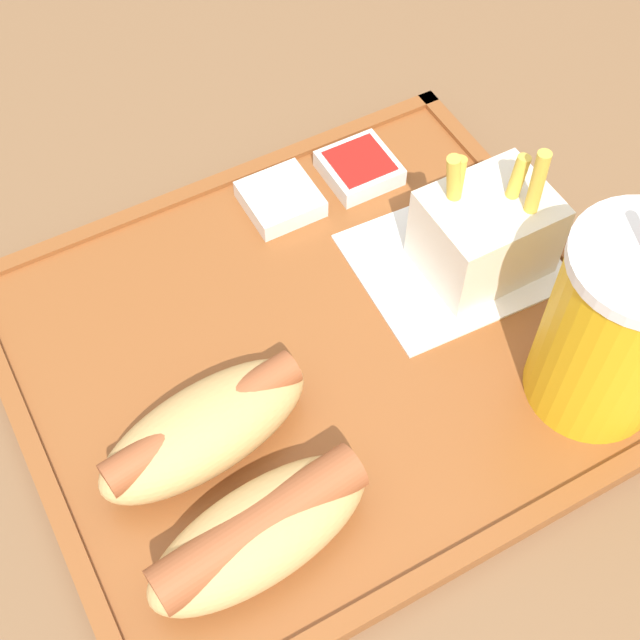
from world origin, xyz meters
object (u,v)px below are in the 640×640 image
Objects in this scene: soda_cup at (616,328)px; hot_dog_far at (260,531)px; fries_carton at (486,231)px; sauce_cup_ketchup at (359,167)px; sauce_cup_mayo at (280,198)px; hot_dog_near at (205,428)px.

soda_cup is 1.17× the size of hot_dog_far.
soda_cup is at bearing 91.96° from fries_carton.
soda_cup is at bearing 178.64° from hot_dog_far.
fries_carton is (-0.22, -0.11, 0.01)m from hot_dog_far.
hot_dog_far is 2.82× the size of sauce_cup_ketchup.
sauce_cup_mayo is at bearing -119.76° from hot_dog_far.
hot_dog_near is (0.00, -0.07, -0.00)m from hot_dog_far.
hot_dog_far is at bearing 26.20° from fries_carton.
fries_carton is at bearing 130.51° from sauce_cup_mayo.
hot_dog_far is 0.26m from sauce_cup_mayo.
hot_dog_near is at bearing 37.83° from sauce_cup_ketchup.
soda_cup reaches higher than sauce_cup_mayo.
sauce_cup_ketchup is at bearing -81.28° from soda_cup.
sauce_cup_ketchup is at bearing -130.98° from hot_dog_far.
sauce_cup_ketchup is at bearing -142.17° from hot_dog_near.
hot_dog_far is 0.99× the size of hot_dog_near.
sauce_cup_mayo is at bearing -0.76° from sauce_cup_ketchup.
sauce_cup_ketchup is (0.03, -0.23, -0.06)m from soda_cup.
soda_cup is 0.12m from fries_carton.
soda_cup is 0.24m from hot_dog_near.
soda_cup is at bearing 113.72° from sauce_cup_mayo.
fries_carton is at bearing 105.45° from sauce_cup_ketchup.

